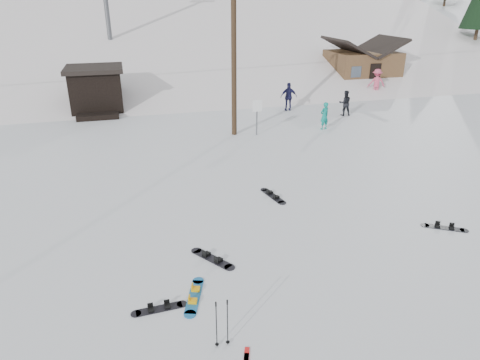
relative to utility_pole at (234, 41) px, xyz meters
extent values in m
plane|color=white|center=(-2.00, -14.00, -4.68)|extent=(200.00, 200.00, 0.00)
cube|color=white|center=(-2.00, 41.00, -16.68)|extent=(60.00, 85.24, 65.97)
cube|color=white|center=(36.00, 36.00, -15.68)|extent=(45.66, 93.98, 54.59)
cylinder|color=#3A2819|center=(0.00, 0.00, -0.18)|extent=(0.26, 0.26, 9.00)
cylinder|color=#595B60|center=(1.10, -0.40, -3.78)|extent=(0.07, 0.07, 1.80)
cube|color=white|center=(1.10, -0.44, -3.13)|extent=(0.50, 0.04, 0.60)
cube|color=black|center=(-7.00, 7.00, -3.43)|extent=(3.00, 3.00, 2.50)
cube|color=black|center=(-7.00, 7.00, -2.06)|extent=(3.40, 3.40, 0.25)
cube|color=black|center=(-7.00, 5.20, -4.53)|extent=(2.40, 1.20, 0.30)
cube|color=brown|center=(13.00, 10.00, -3.33)|extent=(5.00, 4.00, 2.70)
cube|color=black|center=(11.65, 10.00, -1.63)|extent=(2.69, 4.40, 1.43)
cube|color=black|center=(14.35, 10.00, -1.63)|extent=(2.69, 4.40, 1.43)
cube|color=black|center=(13.00, 7.98, -3.58)|extent=(0.90, 0.06, 1.90)
cube|color=#1B70B5|center=(-4.23, -12.54, -4.67)|extent=(0.67, 1.27, 0.03)
cylinder|color=#1B70B5|center=(-4.03, -11.95, -4.67)|extent=(0.29, 0.29, 0.03)
cylinder|color=#1B70B5|center=(-4.43, -13.13, -4.67)|extent=(0.29, 0.29, 0.03)
cube|color=#E8A30C|center=(-4.16, -12.32, -4.61)|extent=(0.24, 0.21, 0.08)
cube|color=#E8A30C|center=(-4.30, -12.75, -4.61)|extent=(0.24, 0.21, 0.08)
cylinder|color=black|center=(-4.04, -14.22, -4.13)|extent=(0.02, 0.02, 1.11)
cylinder|color=black|center=(-4.04, -14.22, -4.63)|extent=(0.08, 0.08, 0.01)
cylinder|color=black|center=(-4.04, -14.22, -3.59)|extent=(0.03, 0.03, 0.10)
cylinder|color=black|center=(-3.81, -14.22, -4.13)|extent=(0.02, 0.02, 1.11)
cylinder|color=black|center=(-3.81, -14.22, -4.63)|extent=(0.08, 0.08, 0.01)
cylinder|color=black|center=(-3.81, -14.22, -3.59)|extent=(0.03, 0.03, 0.10)
cube|color=black|center=(-5.09, -12.76, -4.67)|extent=(1.07, 0.30, 0.02)
cylinder|color=black|center=(-4.56, -12.73, -4.67)|extent=(0.24, 0.24, 0.02)
cylinder|color=black|center=(-5.62, -12.79, -4.67)|extent=(0.24, 0.24, 0.02)
cube|color=black|center=(-4.90, -12.75, -4.62)|extent=(0.14, 0.18, 0.07)
cube|color=black|center=(-5.28, -12.77, -4.62)|extent=(0.14, 0.18, 0.07)
cube|color=black|center=(-3.48, -11.07, -4.67)|extent=(0.96, 1.21, 0.03)
cylinder|color=black|center=(-3.84, -10.55, -4.67)|extent=(0.29, 0.29, 0.03)
cylinder|color=black|center=(-3.12, -11.59, -4.67)|extent=(0.29, 0.29, 0.03)
cube|color=black|center=(-3.61, -10.88, -4.61)|extent=(0.26, 0.25, 0.08)
cube|color=black|center=(-3.35, -11.26, -4.61)|extent=(0.26, 0.25, 0.08)
cube|color=black|center=(3.88, -11.29, -4.67)|extent=(1.10, 0.82, 0.02)
cylinder|color=black|center=(4.36, -11.59, -4.67)|extent=(0.26, 0.26, 0.02)
cylinder|color=black|center=(3.40, -10.99, -4.67)|extent=(0.26, 0.26, 0.02)
cube|color=black|center=(4.05, -11.40, -4.62)|extent=(0.22, 0.23, 0.07)
cube|color=black|center=(3.70, -11.18, -4.62)|extent=(0.22, 0.23, 0.07)
cube|color=black|center=(-0.54, -7.70, -4.67)|extent=(0.54, 1.28, 0.03)
cylinder|color=black|center=(-0.67, -7.09, -4.67)|extent=(0.29, 0.29, 0.03)
cylinder|color=black|center=(-0.41, -8.31, -4.67)|extent=(0.29, 0.29, 0.03)
cube|color=black|center=(-0.59, -7.48, -4.61)|extent=(0.23, 0.19, 0.08)
cube|color=black|center=(-0.49, -7.92, -4.61)|extent=(0.23, 0.19, 0.08)
imported|color=#0C7E72|center=(4.93, -0.36, -3.94)|extent=(0.62, 0.51, 1.48)
imported|color=black|center=(7.41, 2.01, -3.93)|extent=(0.84, 0.72, 1.51)
imported|color=#C74667|center=(12.28, 6.52, -3.73)|extent=(1.36, 0.98, 1.89)
imported|color=#1C1C46|center=(4.57, 4.04, -3.81)|extent=(1.09, 0.64, 1.74)
camera|label=1|loc=(-5.35, -20.88, 2.00)|focal=32.00mm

